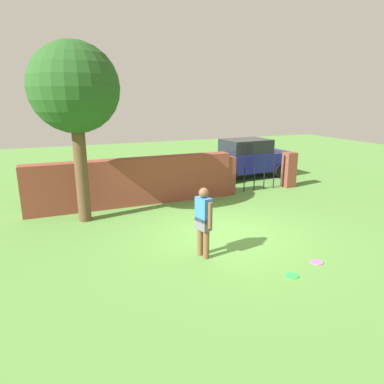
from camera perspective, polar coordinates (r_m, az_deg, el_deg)
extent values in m
plane|color=#568C3D|center=(9.32, 5.13, -6.98)|extent=(40.00, 40.00, 0.00)
cube|color=brown|center=(11.79, -9.47, 1.66)|extent=(6.90, 0.50, 1.58)
cylinder|color=brown|center=(10.41, -17.69, 3.63)|extent=(0.36, 0.36, 3.10)
sphere|color=#23511E|center=(10.23, -18.72, 15.89)|extent=(2.43, 2.43, 2.43)
cylinder|color=brown|center=(8.00, 1.36, -7.46)|extent=(0.14, 0.14, 0.85)
cylinder|color=brown|center=(7.84, 2.35, -7.96)|extent=(0.14, 0.14, 0.85)
cube|color=slate|center=(7.78, 1.88, -5.16)|extent=(0.30, 0.40, 0.28)
cube|color=#3372BF|center=(7.68, 1.90, -2.89)|extent=(0.30, 0.40, 0.55)
sphere|color=brown|center=(7.57, 1.92, -0.12)|extent=(0.22, 0.22, 0.22)
cylinder|color=brown|center=(7.87, 0.88, -3.00)|extent=(0.09, 0.09, 0.58)
cylinder|color=brown|center=(7.54, 2.95, -3.86)|extent=(0.09, 0.09, 0.58)
cube|color=brown|center=(13.05, 5.88, 2.70)|extent=(0.44, 0.44, 1.40)
cube|color=brown|center=(14.58, 15.60, 3.53)|extent=(0.44, 0.44, 1.40)
cylinder|color=black|center=(13.19, 6.91, 2.58)|extent=(0.04, 0.04, 1.30)
cylinder|color=black|center=(13.42, 8.59, 2.73)|extent=(0.04, 0.04, 1.30)
cylinder|color=black|center=(13.66, 10.21, 2.88)|extent=(0.04, 0.04, 1.30)
cylinder|color=black|center=(13.90, 11.77, 3.02)|extent=(0.04, 0.04, 1.30)
cylinder|color=black|center=(14.16, 13.29, 3.15)|extent=(0.04, 0.04, 1.30)
cylinder|color=black|center=(14.43, 14.74, 3.27)|extent=(0.04, 0.04, 1.30)
cube|color=navy|center=(15.95, 8.70, 4.96)|extent=(4.30, 1.96, 0.80)
cube|color=#1E2328|center=(15.84, 8.81, 7.45)|extent=(2.09, 1.62, 0.60)
cylinder|color=black|center=(14.59, 6.14, 2.49)|extent=(0.65, 0.26, 0.64)
cylinder|color=black|center=(16.01, 2.88, 3.70)|extent=(0.65, 0.26, 0.64)
cylinder|color=black|center=(16.19, 14.35, 3.37)|extent=(0.65, 0.26, 0.64)
cylinder|color=black|center=(17.49, 10.74, 4.43)|extent=(0.65, 0.26, 0.64)
cylinder|color=green|center=(7.56, 16.05, -13.02)|extent=(0.27, 0.27, 0.02)
cylinder|color=pink|center=(8.27, 19.75, -10.78)|extent=(0.27, 0.27, 0.02)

